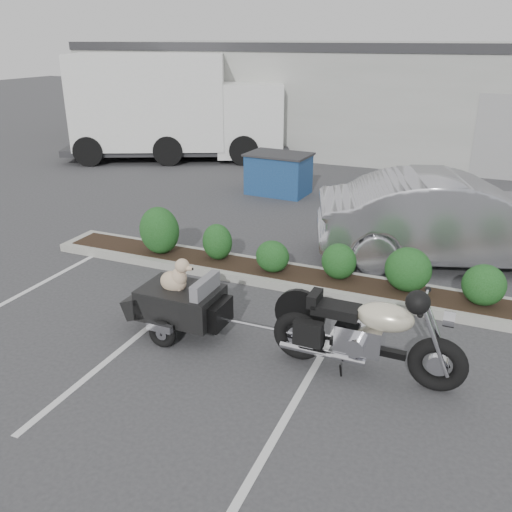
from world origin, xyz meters
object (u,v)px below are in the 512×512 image
at_px(motorcycle, 365,335).
at_px(sedan, 455,220).
at_px(delivery_truck, 176,109).
at_px(pet_trailer, 180,301).
at_px(dumpster, 278,173).

xyz_separation_m(motorcycle, sedan, (0.72, 4.57, 0.28)).
xyz_separation_m(sedan, delivery_truck, (-10.14, 6.54, 0.88)).
height_order(pet_trailer, sedan, sedan).
distance_m(motorcycle, delivery_truck, 14.61).
relative_size(pet_trailer, sedan, 0.39).
height_order(motorcycle, dumpster, motorcycle).
distance_m(motorcycle, dumpster, 9.02).
height_order(sedan, delivery_truck, delivery_truck).
xyz_separation_m(sedan, dumpster, (-4.96, 3.39, -0.29)).
bearing_deg(dumpster, delivery_truck, 152.44).
height_order(sedan, dumpster, sedan).
distance_m(pet_trailer, dumpster, 8.07).
bearing_deg(pet_trailer, delivery_truck, 121.25).
bearing_deg(dumpster, pet_trailer, -75.97).
height_order(pet_trailer, delivery_truck, delivery_truck).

